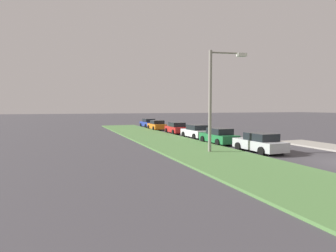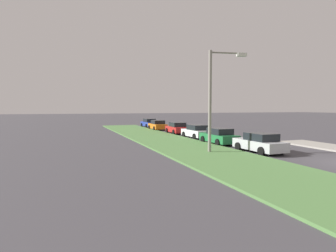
{
  "view_description": "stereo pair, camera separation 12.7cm",
  "coord_description": "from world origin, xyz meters",
  "px_view_note": "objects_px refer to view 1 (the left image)",
  "views": [
    {
      "loc": [
        -11.64,
        16.41,
        3.36
      ],
      "look_at": [
        10.11,
        8.24,
        1.84
      ],
      "focal_mm": 30.14,
      "sensor_mm": 36.0,
      "label": 1
    },
    {
      "loc": [
        -11.68,
        16.29,
        3.36
      ],
      "look_at": [
        10.11,
        8.24,
        1.84
      ],
      "focal_mm": 30.14,
      "sensor_mm": 36.0,
      "label": 2
    }
  ],
  "objects_px": {
    "streetlight": "(215,94)",
    "parked_car_blue": "(148,123)",
    "parked_car_white": "(196,132)",
    "parked_car_orange": "(157,125)",
    "parked_car_red": "(176,128)",
    "parked_car_silver": "(260,143)",
    "parked_car_green": "(219,136)"
  },
  "relations": [
    {
      "from": "parked_car_blue",
      "to": "streetlight",
      "type": "height_order",
      "value": "streetlight"
    },
    {
      "from": "parked_car_green",
      "to": "streetlight",
      "type": "distance_m",
      "value": 6.48
    },
    {
      "from": "parked_car_white",
      "to": "parked_car_red",
      "type": "distance_m",
      "value": 5.68
    },
    {
      "from": "parked_car_white",
      "to": "parked_car_blue",
      "type": "height_order",
      "value": "same"
    },
    {
      "from": "parked_car_silver",
      "to": "parked_car_orange",
      "type": "relative_size",
      "value": 1.0
    },
    {
      "from": "parked_car_white",
      "to": "parked_car_red",
      "type": "relative_size",
      "value": 0.99
    },
    {
      "from": "parked_car_white",
      "to": "streetlight",
      "type": "bearing_deg",
      "value": 160.23
    },
    {
      "from": "parked_car_red",
      "to": "streetlight",
      "type": "xyz_separation_m",
      "value": [
        -15.38,
        3.28,
        3.67
      ]
    },
    {
      "from": "parked_car_white",
      "to": "parked_car_silver",
      "type": "bearing_deg",
      "value": 179.1
    },
    {
      "from": "parked_car_red",
      "to": "parked_car_blue",
      "type": "bearing_deg",
      "value": 1.89
    },
    {
      "from": "parked_car_blue",
      "to": "parked_car_orange",
      "type": "bearing_deg",
      "value": 173.63
    },
    {
      "from": "parked_car_red",
      "to": "parked_car_green",
      "type": "bearing_deg",
      "value": -179.36
    },
    {
      "from": "parked_car_white",
      "to": "parked_car_blue",
      "type": "bearing_deg",
      "value": -0.98
    },
    {
      "from": "parked_car_white",
      "to": "streetlight",
      "type": "height_order",
      "value": "streetlight"
    },
    {
      "from": "parked_car_white",
      "to": "parked_car_orange",
      "type": "relative_size",
      "value": 1.0
    },
    {
      "from": "parked_car_white",
      "to": "parked_car_red",
      "type": "bearing_deg",
      "value": -0.68
    },
    {
      "from": "parked_car_green",
      "to": "parked_car_red",
      "type": "relative_size",
      "value": 0.99
    },
    {
      "from": "parked_car_silver",
      "to": "parked_car_red",
      "type": "relative_size",
      "value": 0.99
    },
    {
      "from": "streetlight",
      "to": "parked_car_white",
      "type": "bearing_deg",
      "value": -18.83
    },
    {
      "from": "parked_car_white",
      "to": "parked_car_orange",
      "type": "distance_m",
      "value": 12.36
    },
    {
      "from": "parked_car_green",
      "to": "parked_car_blue",
      "type": "height_order",
      "value": "same"
    },
    {
      "from": "parked_car_green",
      "to": "parked_car_white",
      "type": "bearing_deg",
      "value": -4.01
    },
    {
      "from": "parked_car_green",
      "to": "parked_car_orange",
      "type": "relative_size",
      "value": 1.0
    },
    {
      "from": "parked_car_red",
      "to": "parked_car_blue",
      "type": "relative_size",
      "value": 1.0
    },
    {
      "from": "parked_car_blue",
      "to": "parked_car_green",
      "type": "bearing_deg",
      "value": 177.44
    },
    {
      "from": "parked_car_silver",
      "to": "streetlight",
      "type": "bearing_deg",
      "value": 72.65
    },
    {
      "from": "streetlight",
      "to": "parked_car_blue",
      "type": "bearing_deg",
      "value": -6.72
    },
    {
      "from": "parked_car_orange",
      "to": "parked_car_blue",
      "type": "height_order",
      "value": "same"
    },
    {
      "from": "parked_car_orange",
      "to": "parked_car_green",
      "type": "bearing_deg",
      "value": -178.25
    },
    {
      "from": "parked_car_red",
      "to": "streetlight",
      "type": "bearing_deg",
      "value": 170.01
    },
    {
      "from": "parked_car_silver",
      "to": "parked_car_white",
      "type": "bearing_deg",
      "value": -1.06
    },
    {
      "from": "streetlight",
      "to": "parked_car_silver",
      "type": "bearing_deg",
      "value": -106.24
    }
  ]
}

